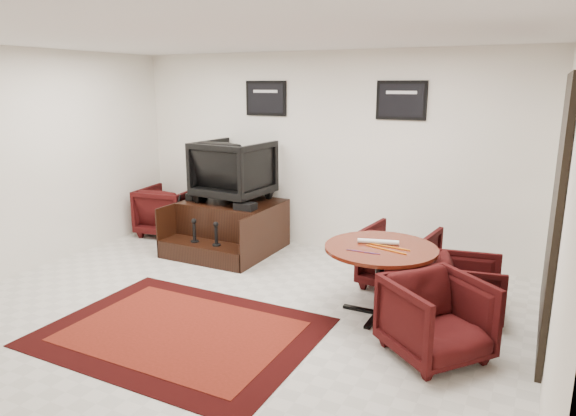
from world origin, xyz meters
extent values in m
plane|color=silver|center=(0.00, 0.00, 0.00)|extent=(6.00, 6.00, 0.00)
cube|color=white|center=(0.00, 2.50, 1.40)|extent=(6.00, 0.02, 2.80)
cube|color=white|center=(-3.00, 0.00, 1.40)|extent=(0.02, 5.00, 2.80)
cube|color=white|center=(3.00, 0.00, 1.40)|extent=(0.02, 5.00, 2.80)
cube|color=white|center=(0.00, 0.00, 2.80)|extent=(6.00, 5.00, 0.02)
cube|color=black|center=(2.97, 0.70, 1.30)|extent=(0.05, 1.90, 2.30)
cube|color=black|center=(2.96, 0.70, 1.30)|extent=(0.02, 1.72, 2.12)
cube|color=black|center=(2.97, 0.70, 1.30)|extent=(0.03, 0.05, 2.12)
cube|color=black|center=(-0.90, 2.48, 2.15)|extent=(0.66, 0.03, 0.50)
cube|color=black|center=(-0.90, 2.46, 2.15)|extent=(0.58, 0.01, 0.42)
cube|color=silver|center=(-0.90, 2.46, 2.25)|extent=(0.40, 0.00, 0.04)
cube|color=black|center=(1.10, 2.48, 2.15)|extent=(0.66, 0.03, 0.50)
cube|color=black|center=(1.10, 2.46, 2.15)|extent=(0.58, 0.01, 0.42)
cube|color=silver|center=(1.10, 2.46, 2.25)|extent=(0.40, 0.00, 0.04)
cube|color=black|center=(-0.16, -0.59, 0.00)|extent=(2.57, 1.93, 0.01)
cube|color=#52160B|center=(-0.16, -0.59, 0.01)|extent=(2.12, 1.47, 0.01)
cube|color=black|center=(-1.15, 1.91, 0.35)|extent=(1.35, 1.00, 0.70)
cube|color=black|center=(-1.15, 1.21, 0.12)|extent=(1.35, 0.40, 0.25)
cube|color=black|center=(-1.82, 1.71, 0.35)|extent=(0.02, 1.40, 0.70)
cube|color=black|center=(-0.48, 1.71, 0.35)|extent=(0.02, 1.40, 0.70)
cylinder|color=black|center=(-1.33, 1.21, 0.26)|extent=(0.11, 0.11, 0.02)
cylinder|color=black|center=(-1.33, 1.21, 0.39)|extent=(0.04, 0.04, 0.24)
sphere|color=black|center=(-1.33, 1.21, 0.54)|extent=(0.07, 0.07, 0.07)
cylinder|color=black|center=(-0.97, 1.21, 0.26)|extent=(0.11, 0.11, 0.02)
cylinder|color=black|center=(-0.97, 1.21, 0.39)|extent=(0.04, 0.04, 0.24)
sphere|color=black|center=(-0.97, 1.21, 0.54)|extent=(0.07, 0.07, 0.07)
imported|color=black|center=(-1.15, 1.96, 1.19)|extent=(1.00, 0.94, 0.98)
cube|color=black|center=(-1.74, 1.75, 0.75)|extent=(0.16, 0.30, 0.11)
cube|color=black|center=(-1.63, 1.78, 0.75)|extent=(0.16, 0.30, 0.11)
cube|color=black|center=(-0.71, 1.55, 0.75)|extent=(0.28, 0.19, 0.10)
imported|color=black|center=(-2.45, 2.02, 0.42)|extent=(0.92, 0.88, 0.85)
cylinder|color=#411309|center=(1.44, 0.66, 0.73)|extent=(1.14, 1.14, 0.04)
cylinder|color=black|center=(1.44, 0.66, 0.38)|extent=(0.09, 0.09, 0.67)
cube|color=black|center=(1.44, 0.66, 0.02)|extent=(0.77, 0.06, 0.03)
cube|color=black|center=(1.44, 0.66, 0.02)|extent=(0.06, 0.77, 0.03)
imported|color=black|center=(1.42, 1.53, 0.40)|extent=(0.86, 0.82, 0.80)
imported|color=black|center=(2.27, 1.03, 0.35)|extent=(0.74, 0.77, 0.70)
imported|color=black|center=(2.13, 0.07, 0.40)|extent=(1.06, 1.06, 0.80)
cylinder|color=silver|center=(1.39, 0.73, 0.77)|extent=(0.42, 0.16, 0.05)
cylinder|color=orange|center=(1.52, 0.58, 0.75)|extent=(0.44, 0.12, 0.01)
cylinder|color=orange|center=(1.52, 0.68, 0.75)|extent=(0.45, 0.05, 0.01)
cylinder|color=#4C1933|center=(1.22, 0.41, 0.75)|extent=(0.10, 0.03, 0.01)
cylinder|color=#4C1933|center=(1.28, 0.41, 0.75)|extent=(0.10, 0.03, 0.01)
cylinder|color=#4C1933|center=(1.34, 0.41, 0.75)|extent=(0.10, 0.03, 0.01)
cylinder|color=#4C1933|center=(1.40, 0.41, 0.75)|extent=(0.10, 0.03, 0.01)
cylinder|color=#4C1933|center=(1.46, 0.41, 0.75)|extent=(0.10, 0.03, 0.01)
camera|label=1|loc=(2.84, -4.20, 2.36)|focal=32.00mm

